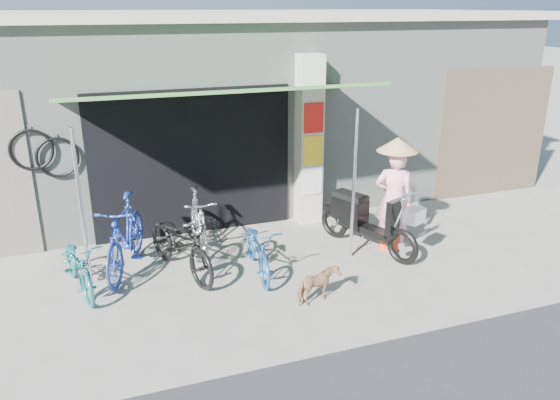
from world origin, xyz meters
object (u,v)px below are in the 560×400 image
object	(u,v)px
bike_navy	(258,249)
nun	(394,195)
bike_black	(181,243)
bike_silver	(198,224)
bike_teal	(78,265)
moped	(365,220)
street_dog	(318,285)
bike_blue	(125,236)

from	to	relation	value
bike_navy	nun	size ratio (longest dim) A/B	0.81
bike_navy	bike_black	bearing A→B (deg)	165.67
bike_silver	bike_teal	bearing A→B (deg)	-157.99
moped	nun	size ratio (longest dim) A/B	1.01
nun	bike_black	bearing A→B (deg)	27.98
bike_navy	moped	bearing A→B (deg)	12.42
bike_silver	bike_navy	xyz separation A→B (m)	(0.69, -0.94, -0.12)
bike_teal	nun	bearing A→B (deg)	-14.87
bike_teal	bike_silver	distance (m)	1.92
bike_teal	bike_black	size ratio (longest dim) A/B	0.83
nun	street_dog	bearing A→B (deg)	65.76
bike_blue	nun	size ratio (longest dim) A/B	1.02
bike_teal	bike_silver	world-z (taller)	bike_silver
bike_silver	street_dog	xyz separation A→B (m)	(1.18, -2.03, -0.26)
moped	bike_teal	bearing A→B (deg)	156.06
bike_teal	bike_blue	distance (m)	0.80
nun	moped	bearing A→B (deg)	19.10
bike_black	bike_navy	size ratio (longest dim) A/B	1.21
bike_blue	bike_silver	size ratio (longest dim) A/B	1.10
bike_black	bike_teal	bearing A→B (deg)	163.76
street_dog	bike_teal	bearing A→B (deg)	48.39
bike_silver	street_dog	size ratio (longest dim) A/B	2.84
bike_teal	street_dog	bearing A→B (deg)	-37.95
bike_black	street_dog	world-z (taller)	bike_black
bike_silver	street_dog	world-z (taller)	bike_silver
bike_teal	bike_blue	bearing A→B (deg)	17.32
moped	nun	xyz separation A→B (m)	(0.44, -0.10, 0.40)
bike_teal	moped	distance (m)	4.38
bike_teal	street_dog	size ratio (longest dim) A/B	2.47
bike_blue	bike_navy	xyz separation A→B (m)	(1.82, -0.71, -0.18)
bike_teal	bike_black	world-z (taller)	bike_black
bike_black	bike_navy	bearing A→B (deg)	-37.98
bike_silver	bike_navy	world-z (taller)	bike_silver
bike_black	bike_silver	xyz separation A→B (m)	(0.38, 0.57, 0.04)
bike_blue	bike_silver	distance (m)	1.16
bike_teal	nun	size ratio (longest dim) A/B	0.81
bike_navy	bike_teal	bearing A→B (deg)	177.84
moped	bike_navy	bearing A→B (deg)	164.38
bike_black	nun	size ratio (longest dim) A/B	0.98
moped	street_dog	bearing A→B (deg)	-159.26
bike_black	moped	bearing A→B (deg)	-21.14
street_dog	moped	world-z (taller)	moped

